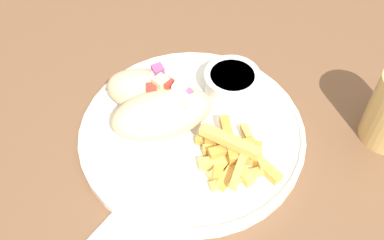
{
  "coord_description": "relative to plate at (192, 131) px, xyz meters",
  "views": [
    {
      "loc": [
        0.13,
        -0.33,
        1.19
      ],
      "look_at": [
        -0.01,
        0.01,
        0.74
      ],
      "focal_mm": 42.0,
      "sensor_mm": 36.0,
      "label": 1
    }
  ],
  "objects": [
    {
      "name": "pita_sandwich_near",
      "position": [
        -0.04,
        -0.01,
        0.03
      ],
      "size": [
        0.15,
        0.14,
        0.06
      ],
      "rotation": [
        0.0,
        0.0,
        0.7
      ],
      "color": "beige",
      "rests_on": "plate"
    },
    {
      "name": "sauce_ramekin",
      "position": [
        0.03,
        0.09,
        0.02
      ],
      "size": [
        0.08,
        0.08,
        0.04
      ],
      "color": "white",
      "rests_on": "plate"
    },
    {
      "name": "table",
      "position": [
        0.01,
        -0.01,
        -0.07
      ],
      "size": [
        1.41,
        1.41,
        0.71
      ],
      "color": "brown",
      "rests_on": "ground_plane"
    },
    {
      "name": "fries_pile",
      "position": [
        0.07,
        -0.03,
        0.02
      ],
      "size": [
        0.12,
        0.11,
        0.04
      ],
      "color": "gold",
      "rests_on": "plate"
    },
    {
      "name": "plate",
      "position": [
        0.0,
        0.0,
        0.0
      ],
      "size": [
        0.3,
        0.3,
        0.02
      ],
      "color": "white",
      "rests_on": "table"
    },
    {
      "name": "pita_sandwich_far",
      "position": [
        -0.07,
        0.02,
        0.03
      ],
      "size": [
        0.12,
        0.07,
        0.07
      ],
      "rotation": [
        0.0,
        0.0,
        0.13
      ],
      "color": "beige",
      "rests_on": "plate"
    }
  ]
}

